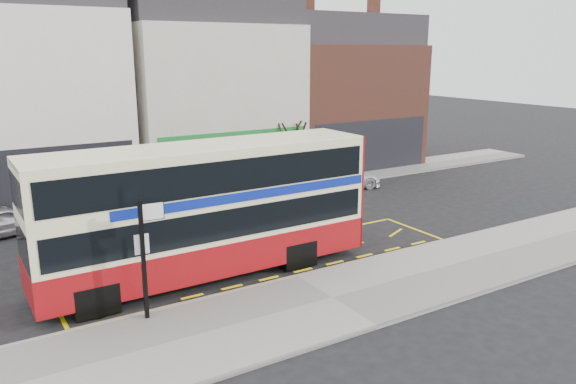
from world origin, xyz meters
TOP-DOWN VIEW (x-y plane):
  - ground at (0.00, 0.00)m, footprint 120.00×120.00m
  - pavement at (0.00, -2.30)m, footprint 40.00×4.00m
  - kerb at (0.00, -0.38)m, footprint 40.00×0.15m
  - far_pavement at (0.00, 11.00)m, footprint 50.00×3.00m
  - road_markings at (0.00, 1.60)m, footprint 14.00×3.40m
  - terrace_left at (-5.50, 14.99)m, footprint 8.00×8.01m
  - terrace_green_shop at (3.50, 14.99)m, footprint 9.00×8.01m
  - terrace_right at (12.50, 14.99)m, footprint 9.00×8.01m
  - double_decker_bus at (-2.25, 1.47)m, footprint 10.92×2.66m
  - bus_stop_post at (-4.99, -0.71)m, footprint 0.81×0.17m
  - car_silver at (-7.63, 9.51)m, footprint 3.88×2.23m
  - car_grey at (0.54, 9.36)m, footprint 4.14×2.41m
  - car_white at (8.76, 8.94)m, footprint 4.52×2.89m
  - street_tree_right at (6.59, 10.55)m, footprint 2.09×2.09m

SIDE VIEW (x-z plane):
  - ground at x=0.00m, z-range 0.00..0.00m
  - road_markings at x=0.00m, z-range 0.00..0.01m
  - pavement at x=0.00m, z-range 0.00..0.15m
  - kerb at x=0.00m, z-range 0.00..0.15m
  - far_pavement at x=0.00m, z-range 0.00..0.15m
  - car_white at x=8.76m, z-range 0.00..1.22m
  - car_silver at x=-7.63m, z-range 0.00..1.24m
  - car_grey at x=0.54m, z-range 0.00..1.29m
  - bus_stop_post at x=-4.99m, z-range 0.46..3.76m
  - double_decker_bus at x=-2.25m, z-range 0.11..4.46m
  - street_tree_right at x=6.59m, z-range 0.82..5.34m
  - terrace_right at x=12.50m, z-range -0.58..9.72m
  - terrace_green_shop at x=3.50m, z-range -0.58..10.72m
  - terrace_left at x=-5.50m, z-range -0.58..11.22m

